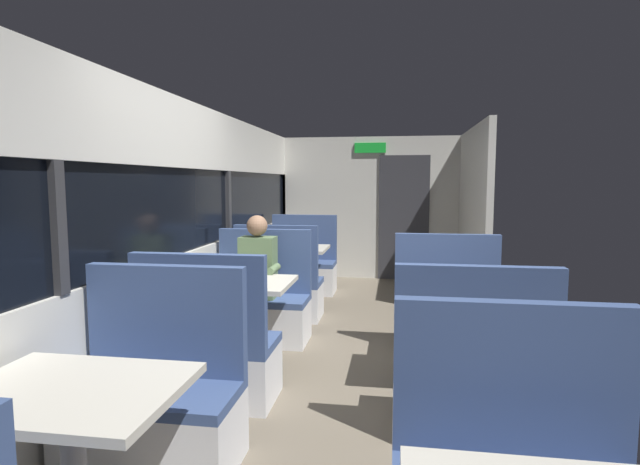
{
  "coord_description": "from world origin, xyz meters",
  "views": [
    {
      "loc": [
        0.42,
        -3.85,
        1.58
      ],
      "look_at": [
        -0.43,
        1.63,
        1.01
      ],
      "focal_mm": 27.62,
      "sensor_mm": 36.0,
      "label": 1
    }
  ],
  "objects_px": {
    "bench_rear_aisle_facing_end": "(470,383)",
    "coffee_cup_primary": "(446,286)",
    "dining_table_mid_window": "(239,292)",
    "dining_table_near_window": "(71,410)",
    "dining_table_far_window": "(292,255)",
    "bench_mid_window_facing_end": "(209,356)",
    "seated_passenger": "(259,289)",
    "bench_near_window_facing_entry": "(155,406)",
    "bench_far_window_facing_end": "(280,290)",
    "bench_far_window_facing_entry": "(302,269)",
    "bench_rear_aisle_facing_entry": "(447,321)",
    "dining_table_rear_aisle": "(458,306)",
    "bench_mid_window_facing_entry": "(261,308)"
  },
  "relations": [
    {
      "from": "bench_rear_aisle_facing_end",
      "to": "coffee_cup_primary",
      "type": "xyz_separation_m",
      "value": [
        -0.08,
        0.75,
        0.46
      ]
    },
    {
      "from": "coffee_cup_primary",
      "to": "dining_table_mid_window",
      "type": "bearing_deg",
      "value": 174.93
    },
    {
      "from": "dining_table_near_window",
      "to": "dining_table_far_window",
      "type": "bearing_deg",
      "value": 90.0
    },
    {
      "from": "bench_mid_window_facing_end",
      "to": "seated_passenger",
      "type": "bearing_deg",
      "value": 90.0
    },
    {
      "from": "bench_near_window_facing_entry",
      "to": "bench_far_window_facing_end",
      "type": "bearing_deg",
      "value": 90.0
    },
    {
      "from": "dining_table_near_window",
      "to": "bench_far_window_facing_entry",
      "type": "xyz_separation_m",
      "value": [
        0.0,
        5.1,
        -0.31
      ]
    },
    {
      "from": "bench_rear_aisle_facing_entry",
      "to": "coffee_cup_primary",
      "type": "xyz_separation_m",
      "value": [
        -0.08,
        -0.65,
        0.46
      ]
    },
    {
      "from": "dining_table_far_window",
      "to": "bench_far_window_facing_end",
      "type": "distance_m",
      "value": 0.77
    },
    {
      "from": "bench_far_window_facing_entry",
      "to": "seated_passenger",
      "type": "relative_size",
      "value": 0.87
    },
    {
      "from": "coffee_cup_primary",
      "to": "bench_mid_window_facing_end",
      "type": "bearing_deg",
      "value": -162.19
    },
    {
      "from": "dining_table_mid_window",
      "to": "dining_table_rear_aisle",
      "type": "xyz_separation_m",
      "value": [
        1.79,
        -0.2,
        0.0
      ]
    },
    {
      "from": "bench_near_window_facing_entry",
      "to": "coffee_cup_primary",
      "type": "height_order",
      "value": "bench_near_window_facing_entry"
    },
    {
      "from": "seated_passenger",
      "to": "bench_mid_window_facing_end",
      "type": "bearing_deg",
      "value": -90.0
    },
    {
      "from": "bench_near_window_facing_entry",
      "to": "bench_far_window_facing_entry",
      "type": "bearing_deg",
      "value": 90.0
    },
    {
      "from": "bench_far_window_facing_end",
      "to": "dining_table_rear_aisle",
      "type": "height_order",
      "value": "bench_far_window_facing_end"
    },
    {
      "from": "bench_near_window_facing_entry",
      "to": "bench_mid_window_facing_entry",
      "type": "height_order",
      "value": "same"
    },
    {
      "from": "dining_table_mid_window",
      "to": "bench_mid_window_facing_entry",
      "type": "height_order",
      "value": "bench_mid_window_facing_entry"
    },
    {
      "from": "bench_far_window_facing_end",
      "to": "bench_rear_aisle_facing_entry",
      "type": "relative_size",
      "value": 1.0
    },
    {
      "from": "bench_rear_aisle_facing_end",
      "to": "bench_rear_aisle_facing_entry",
      "type": "relative_size",
      "value": 1.0
    },
    {
      "from": "bench_near_window_facing_entry",
      "to": "seated_passenger",
      "type": "distance_m",
      "value": 2.14
    },
    {
      "from": "bench_far_window_facing_entry",
      "to": "bench_rear_aisle_facing_end",
      "type": "bearing_deg",
      "value": -64.76
    },
    {
      "from": "bench_mid_window_facing_end",
      "to": "bench_rear_aisle_facing_entry",
      "type": "bearing_deg",
      "value": 33.81
    },
    {
      "from": "bench_far_window_facing_entry",
      "to": "coffee_cup_primary",
      "type": "relative_size",
      "value": 12.22
    },
    {
      "from": "bench_mid_window_facing_entry",
      "to": "dining_table_rear_aisle",
      "type": "distance_m",
      "value": 2.03
    },
    {
      "from": "bench_far_window_facing_entry",
      "to": "bench_mid_window_facing_entry",
      "type": "bearing_deg",
      "value": -90.0
    },
    {
      "from": "dining_table_mid_window",
      "to": "bench_rear_aisle_facing_entry",
      "type": "distance_m",
      "value": 1.88
    },
    {
      "from": "seated_passenger",
      "to": "coffee_cup_primary",
      "type": "distance_m",
      "value": 1.89
    },
    {
      "from": "dining_table_far_window",
      "to": "bench_rear_aisle_facing_entry",
      "type": "xyz_separation_m",
      "value": [
        1.79,
        -1.7,
        -0.31
      ]
    },
    {
      "from": "dining_table_mid_window",
      "to": "coffee_cup_primary",
      "type": "relative_size",
      "value": 10.0
    },
    {
      "from": "dining_table_mid_window",
      "to": "bench_rear_aisle_facing_end",
      "type": "height_order",
      "value": "bench_rear_aisle_facing_end"
    },
    {
      "from": "dining_table_near_window",
      "to": "bench_mid_window_facing_entry",
      "type": "distance_m",
      "value": 2.91
    },
    {
      "from": "dining_table_near_window",
      "to": "dining_table_mid_window",
      "type": "height_order",
      "value": "same"
    },
    {
      "from": "dining_table_far_window",
      "to": "coffee_cup_primary",
      "type": "relative_size",
      "value": 10.0
    },
    {
      "from": "coffee_cup_primary",
      "to": "bench_rear_aisle_facing_end",
      "type": "bearing_deg",
      "value": -83.6
    },
    {
      "from": "dining_table_mid_window",
      "to": "bench_rear_aisle_facing_entry",
      "type": "bearing_deg",
      "value": 15.59
    },
    {
      "from": "seated_passenger",
      "to": "bench_mid_window_facing_entry",
      "type": "bearing_deg",
      "value": 90.0
    },
    {
      "from": "dining_table_mid_window",
      "to": "coffee_cup_primary",
      "type": "xyz_separation_m",
      "value": [
        1.71,
        -0.15,
        0.15
      ]
    },
    {
      "from": "bench_mid_window_facing_entry",
      "to": "bench_rear_aisle_facing_end",
      "type": "xyz_separation_m",
      "value": [
        1.79,
        -1.6,
        0.0
      ]
    },
    {
      "from": "dining_table_near_window",
      "to": "bench_rear_aisle_facing_entry",
      "type": "bearing_deg",
      "value": 56.43
    },
    {
      "from": "bench_rear_aisle_facing_entry",
      "to": "dining_table_mid_window",
      "type": "bearing_deg",
      "value": -164.41
    },
    {
      "from": "dining_table_mid_window",
      "to": "bench_far_window_facing_end",
      "type": "distance_m",
      "value": 1.53
    },
    {
      "from": "bench_mid_window_facing_end",
      "to": "bench_far_window_facing_entry",
      "type": "bearing_deg",
      "value": 90.0
    },
    {
      "from": "bench_rear_aisle_facing_entry",
      "to": "dining_table_far_window",
      "type": "bearing_deg",
      "value": 136.5
    },
    {
      "from": "dining_table_rear_aisle",
      "to": "seated_passenger",
      "type": "bearing_deg",
      "value": 155.2
    },
    {
      "from": "bench_mid_window_facing_end",
      "to": "bench_rear_aisle_facing_entry",
      "type": "xyz_separation_m",
      "value": [
        1.79,
        1.2,
        0.0
      ]
    },
    {
      "from": "dining_table_mid_window",
      "to": "bench_rear_aisle_facing_entry",
      "type": "xyz_separation_m",
      "value": [
        1.79,
        0.5,
        -0.31
      ]
    },
    {
      "from": "bench_mid_window_facing_end",
      "to": "bench_far_window_facing_end",
      "type": "height_order",
      "value": "same"
    },
    {
      "from": "bench_near_window_facing_entry",
      "to": "bench_mid_window_facing_entry",
      "type": "relative_size",
      "value": 1.0
    },
    {
      "from": "bench_far_window_facing_entry",
      "to": "dining_table_mid_window",
      "type": "bearing_deg",
      "value": -90.0
    },
    {
      "from": "dining_table_far_window",
      "to": "seated_passenger",
      "type": "distance_m",
      "value": 1.57
    }
  ]
}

